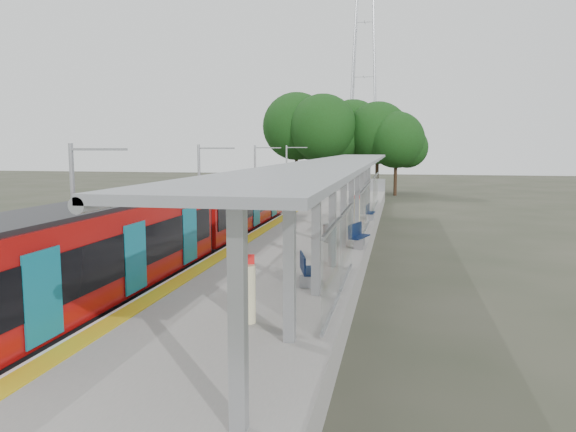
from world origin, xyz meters
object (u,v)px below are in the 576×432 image
(train, at_px, (183,225))
(info_pillar_far, at_px, (357,210))
(bench_far, at_px, (369,211))
(bench_near, at_px, (306,268))
(litter_bin, at_px, (327,233))
(bench_mid, at_px, (358,235))
(info_pillar_near, at_px, (248,293))

(train, bearing_deg, info_pillar_far, 57.02)
(info_pillar_far, bearing_deg, bench_far, 70.73)
(train, height_order, bench_near, train)
(train, relative_size, litter_bin, 34.08)
(bench_mid, height_order, bench_far, bench_mid)
(litter_bin, bearing_deg, train, -151.05)
(bench_mid, relative_size, info_pillar_far, 1.00)
(train, bearing_deg, litter_bin, 28.95)
(bench_mid, distance_m, bench_far, 9.42)
(bench_near, height_order, bench_mid, bench_mid)
(info_pillar_near, relative_size, info_pillar_far, 1.09)
(bench_mid, xyz_separation_m, info_pillar_near, (-1.86, -10.98, 0.20))
(train, relative_size, bench_near, 19.33)
(bench_mid, xyz_separation_m, litter_bin, (-1.44, 1.09, -0.13))
(bench_near, height_order, info_pillar_far, info_pillar_far)
(info_pillar_far, bearing_deg, info_pillar_near, -89.75)
(train, bearing_deg, bench_far, 58.16)
(bench_far, height_order, info_pillar_far, info_pillar_far)
(train, xyz_separation_m, litter_bin, (5.67, 3.14, -0.65))
(train, height_order, bench_mid, train)
(info_pillar_near, distance_m, info_pillar_far, 18.99)
(bench_near, relative_size, info_pillar_near, 0.84)
(bench_near, height_order, litter_bin, bench_near)
(bench_mid, bearing_deg, bench_near, -83.09)
(bench_near, relative_size, bench_far, 1.06)
(bench_near, xyz_separation_m, litter_bin, (-0.32, 7.90, -0.09))
(train, height_order, litter_bin, train)
(bench_near, xyz_separation_m, info_pillar_near, (-0.74, -4.17, 0.24))
(bench_near, xyz_separation_m, info_pillar_far, (0.50, 14.77, 0.19))
(bench_near, relative_size, bench_mid, 0.91)
(bench_near, bearing_deg, info_pillar_far, 72.58)
(bench_near, bearing_deg, bench_mid, 65.19)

